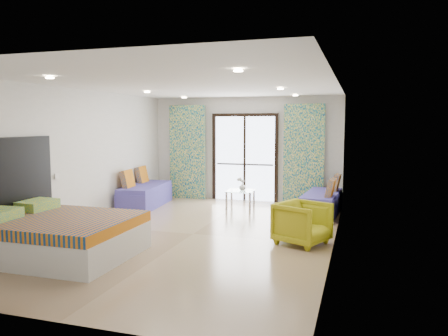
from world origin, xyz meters
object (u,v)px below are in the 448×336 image
(bed, at_px, (59,236))
(armchair, at_px, (302,221))
(daybed_right, at_px, (322,203))
(daybed_left, at_px, (145,194))
(coffee_table, at_px, (240,192))

(bed, relative_size, armchair, 2.78)
(bed, relative_size, daybed_right, 1.19)
(daybed_left, relative_size, daybed_right, 1.08)
(bed, distance_m, daybed_right, 5.58)
(coffee_table, distance_m, armchair, 3.31)
(daybed_left, bearing_deg, coffee_table, 6.27)
(daybed_left, relative_size, coffee_table, 2.67)
(daybed_right, bearing_deg, coffee_table, 177.12)
(daybed_left, distance_m, coffee_table, 2.34)
(coffee_table, bearing_deg, bed, -110.03)
(daybed_left, height_order, daybed_right, daybed_left)
(daybed_right, distance_m, armchair, 2.51)
(bed, distance_m, armchair, 3.89)
(daybed_left, xyz_separation_m, coffee_table, (2.29, 0.51, 0.08))
(bed, xyz_separation_m, daybed_right, (3.60, 4.27, -0.04))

